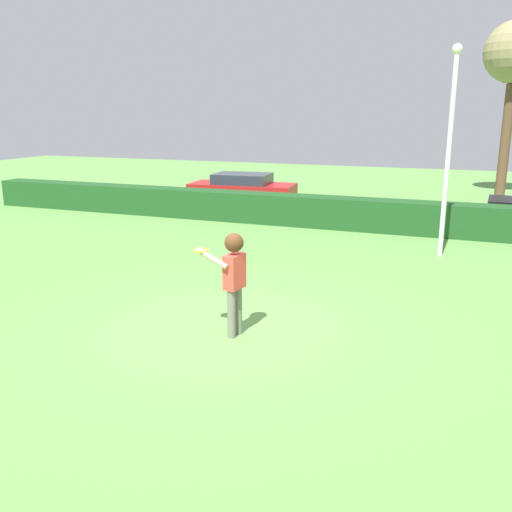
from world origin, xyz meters
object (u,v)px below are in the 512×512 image
parked_car_red (242,188)px  lamppost (449,142)px  person (234,272)px  frisbee (201,250)px

parked_car_red → lamppost: bearing=-36.0°
person → frisbee: bearing=-169.3°
person → parked_car_red: (-5.03, 12.64, -0.43)m
person → parked_car_red: 13.61m
frisbee → parked_car_red: bearing=109.4°
person → parked_car_red: person is taller
person → lamppost: 7.66m
frisbee → lamppost: 7.90m
lamppost → parked_car_red: lamppost is taller
person → lamppost: (2.95, 6.84, 1.82)m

